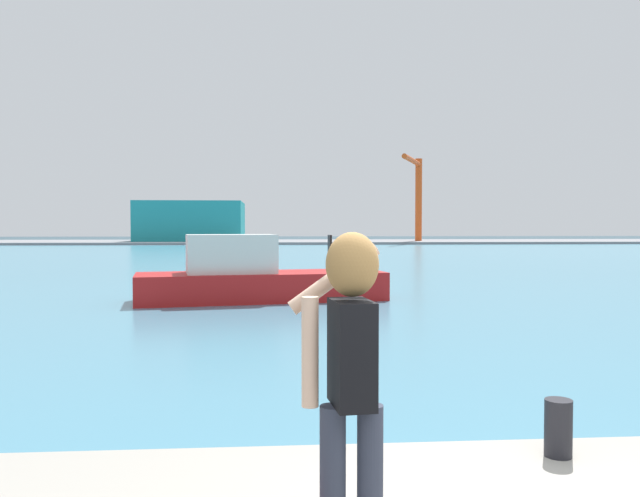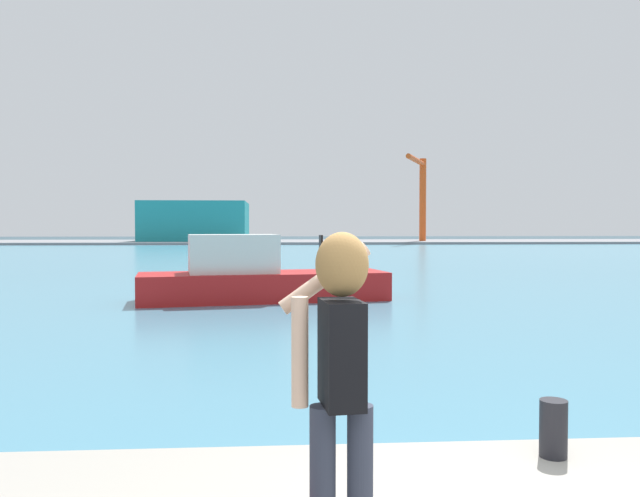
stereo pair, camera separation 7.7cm
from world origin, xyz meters
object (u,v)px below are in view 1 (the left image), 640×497
(port_crane, at_px, (417,188))
(warehouse_left, at_px, (192,221))
(boat_moored, at_px, (254,278))
(harbor_bollard, at_px, (558,428))
(person_photographer, at_px, (349,359))

(port_crane, bearing_deg, warehouse_left, 171.11)
(boat_moored, xyz_separation_m, warehouse_left, (-11.44, 75.54, 2.50))
(harbor_bollard, xyz_separation_m, warehouse_left, (-14.24, 91.57, 2.38))
(boat_moored, bearing_deg, warehouse_left, 88.94)
(boat_moored, relative_size, warehouse_left, 0.55)
(boat_moored, xyz_separation_m, port_crane, (21.71, 70.36, 7.37))
(person_photographer, xyz_separation_m, port_crane, (20.70, 87.75, 6.40))
(warehouse_left, bearing_deg, person_photographer, -82.37)
(warehouse_left, xyz_separation_m, port_crane, (33.15, -5.18, 4.87))
(warehouse_left, bearing_deg, port_crane, -8.89)
(boat_moored, relative_size, port_crane, 0.68)
(warehouse_left, distance_m, port_crane, 33.91)
(boat_moored, distance_m, warehouse_left, 76.44)
(person_photographer, xyz_separation_m, warehouse_left, (-12.46, 92.93, 1.53))
(person_photographer, relative_size, boat_moored, 0.21)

